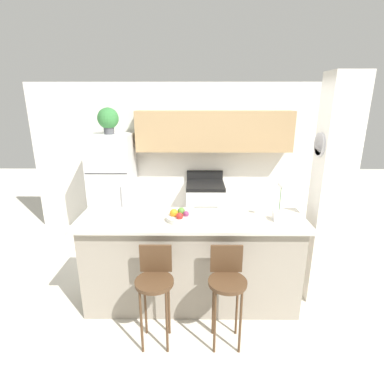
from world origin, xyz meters
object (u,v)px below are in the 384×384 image
object	(u,v)px
bar_stool_left	(155,282)
fruit_bowl	(180,217)
orchid_vase	(279,209)
stove_range	(205,208)
potted_plant_on_fridge	(108,119)
refrigerator	(114,187)
bar_stool_right	(227,282)

from	to	relation	value
bar_stool_left	fruit_bowl	bearing A→B (deg)	67.48
bar_stool_left	orchid_vase	distance (m)	1.45
stove_range	potted_plant_on_fridge	distance (m)	2.16
potted_plant_on_fridge	fruit_bowl	world-z (taller)	potted_plant_on_fridge
refrigerator	bar_stool_left	xyz separation A→B (m)	(0.99, -2.41, -0.22)
bar_stool_left	fruit_bowl	distance (m)	0.71
stove_range	bar_stool_right	size ratio (longest dim) A/B	1.10
stove_range	orchid_vase	world-z (taller)	orchid_vase
stove_range	orchid_vase	size ratio (longest dim) A/B	2.48
bar_stool_right	orchid_vase	world-z (taller)	orchid_vase
bar_stool_left	bar_stool_right	distance (m)	0.67
bar_stool_right	bar_stool_left	bearing A→B (deg)	180.00
orchid_vase	fruit_bowl	distance (m)	1.04
stove_range	bar_stool_left	world-z (taller)	stove_range
stove_range	bar_stool_left	distance (m)	2.54
potted_plant_on_fridge	orchid_vase	size ratio (longest dim) A/B	0.95
fruit_bowl	bar_stool_left	bearing A→B (deg)	-112.52
bar_stool_right	potted_plant_on_fridge	bearing A→B (deg)	124.60
bar_stool_left	potted_plant_on_fridge	world-z (taller)	potted_plant_on_fridge
refrigerator	orchid_vase	distance (m)	2.95
bar_stool_left	potted_plant_on_fridge	distance (m)	2.92
refrigerator	bar_stool_right	xyz separation A→B (m)	(1.66, -2.41, -0.22)
refrigerator	bar_stool_left	size ratio (longest dim) A/B	1.79
potted_plant_on_fridge	orchid_vase	distance (m)	3.04
refrigerator	potted_plant_on_fridge	size ratio (longest dim) A/B	4.25
fruit_bowl	stove_range	bearing A→B (deg)	80.15
bar_stool_right	stove_range	bearing A→B (deg)	92.76
refrigerator	bar_stool_right	size ratio (longest dim) A/B	1.79
fruit_bowl	bar_stool_right	bearing A→B (deg)	-48.03
bar_stool_left	orchid_vase	world-z (taller)	orchid_vase
bar_stool_right	potted_plant_on_fridge	distance (m)	3.21
stove_range	orchid_vase	distance (m)	2.20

